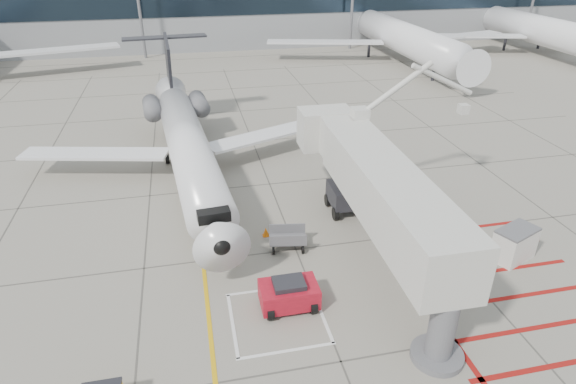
{
  "coord_description": "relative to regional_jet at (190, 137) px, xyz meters",
  "views": [
    {
      "loc": [
        -4.99,
        -17.03,
        15.04
      ],
      "look_at": [
        0.0,
        6.0,
        2.5
      ],
      "focal_mm": 30.0,
      "sensor_mm": 36.0,
      "label": 1
    }
  ],
  "objects": [
    {
      "name": "ground_plane",
      "position": [
        5.0,
        -12.07,
        -3.85
      ],
      "size": [
        260.0,
        260.0,
        0.0
      ],
      "primitive_type": "plane",
      "color": "gray",
      "rests_on": "ground"
    },
    {
      "name": "regional_jet",
      "position": [
        0.0,
        0.0,
        0.0
      ],
      "size": [
        25.78,
        31.29,
        7.69
      ],
      "primitive_type": null,
      "rotation": [
        0.0,
        0.0,
        0.09
      ],
      "color": "silver",
      "rests_on": "ground_plane"
    },
    {
      "name": "jet_bridge",
      "position": [
        8.93,
        -10.42,
        -0.19
      ],
      "size": [
        8.95,
        18.43,
        7.32
      ],
      "primitive_type": null,
      "rotation": [
        0.0,
        0.0,
        -0.02
      ],
      "color": "silver",
      "rests_on": "ground_plane"
    },
    {
      "name": "pushback_tug",
      "position": [
        3.66,
        -12.43,
        -3.08
      ],
      "size": [
        2.62,
        1.64,
        1.53
      ],
      "primitive_type": null,
      "rotation": [
        0.0,
        0.0,
        -0.0
      ],
      "color": "#AD1022",
      "rests_on": "ground_plane"
    },
    {
      "name": "baggage_cart",
      "position": [
        4.59,
        -7.88,
        -3.22
      ],
      "size": [
        2.16,
        1.56,
        1.25
      ],
      "primitive_type": null,
      "rotation": [
        0.0,
        0.0,
        -0.16
      ],
      "color": "#59595E",
      "rests_on": "ground_plane"
    },
    {
      "name": "ground_power_unit",
      "position": [
        15.97,
        -11.24,
        -2.96
      ],
      "size": [
        2.57,
        2.07,
        1.77
      ],
      "primitive_type": null,
      "rotation": [
        0.0,
        0.0,
        0.39
      ],
      "color": "silver",
      "rests_on": "ground_plane"
    },
    {
      "name": "cone_nose",
      "position": [
        3.65,
        -6.38,
        -3.58
      ],
      "size": [
        0.38,
        0.38,
        0.53
      ],
      "primitive_type": "cone",
      "color": "orange",
      "rests_on": "ground_plane"
    },
    {
      "name": "cone_side",
      "position": [
        8.41,
        -3.36,
        -3.58
      ],
      "size": [
        0.38,
        0.38,
        0.53
      ],
      "primitive_type": "cone",
      "color": "orange",
      "rests_on": "ground_plane"
    },
    {
      "name": "bg_aircraft_c",
      "position": [
        28.61,
        33.93,
        1.95
      ],
      "size": [
        34.81,
        38.68,
        11.6
      ],
      "primitive_type": null,
      "color": "silver",
      "rests_on": "ground_plane"
    },
    {
      "name": "bg_aircraft_d",
      "position": [
        50.02,
        33.93,
        1.96
      ],
      "size": [
        34.84,
        38.72,
        11.61
      ],
      "primitive_type": null,
      "color": "silver",
      "rests_on": "ground_plane"
    }
  ]
}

